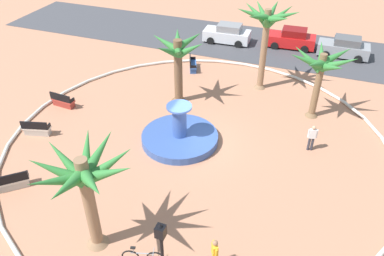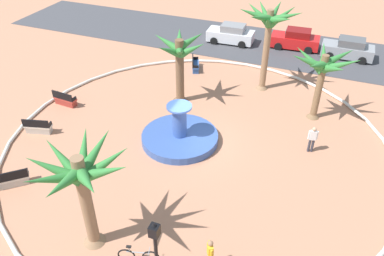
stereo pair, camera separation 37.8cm
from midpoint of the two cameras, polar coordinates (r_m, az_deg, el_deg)
The scene contains 18 objects.
ground_plane at distance 22.21m, azimuth 0.29°, elevation -2.18°, with size 80.00×80.00×0.00m, color tan.
plaza_curb at distance 22.15m, azimuth 0.29°, elevation -1.98°, with size 21.68×21.68×0.20m, color silver.
street_asphalt at distance 35.08m, azimuth 9.15°, elevation 12.15°, with size 48.00×8.00×0.03m, color #424247.
fountain at distance 22.15m, azimuth -2.30°, elevation -1.25°, with size 4.39×4.39×2.40m.
palm_tree_near_fountain at distance 26.13m, azimuth 10.53°, elevation 14.83°, with size 4.12×4.08×5.89m.
palm_tree_by_curb at distance 24.65m, azimuth -2.49°, elevation 10.41°, with size 3.68×3.68×4.58m.
palm_tree_mid_plaza at distance 23.98m, azimuth 18.11°, elevation 8.53°, with size 3.98×4.05×4.49m.
palm_tree_far_side at distance 15.06m, azimuth -16.28°, elevation -7.32°, with size 4.06×4.24×4.87m.
bench_east at distance 30.00m, azimuth -0.28°, elevation 9.21°, with size 1.06×1.67×1.00m.
bench_west at distance 21.18m, azimuth -25.43°, elevation -7.30°, with size 1.52×1.45×1.00m.
bench_north at distance 24.50m, azimuth -22.33°, elevation -0.22°, with size 1.68×0.91×1.00m.
bench_southeast at distance 26.74m, azimuth -18.88°, elevation 3.71°, with size 1.63×0.61×1.00m.
lamppost at distance 13.89m, azimuth -5.22°, elevation -18.36°, with size 0.32×0.32×3.98m.
person_cyclist_photo at distance 15.68m, azimuth 2.64°, elevation -18.00°, with size 0.35×0.47×1.65m.
person_pedestrian_stroll at distance 22.09m, azimuth 16.84°, elevation -1.23°, with size 0.52×0.28×1.62m.
parked_car_leftmost at distance 34.84m, azimuth 4.92°, elevation 13.66°, with size 4.07×2.05×1.67m.
parked_car_second at distance 34.73m, azimuth 14.18°, elevation 12.66°, with size 4.09×2.08×1.67m.
parked_car_third at distance 34.22m, azimuth 21.21°, elevation 11.00°, with size 4.01×1.94×1.67m.
Camera 1 is at (5.91, -16.64, 13.46)m, focal length 36.13 mm.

